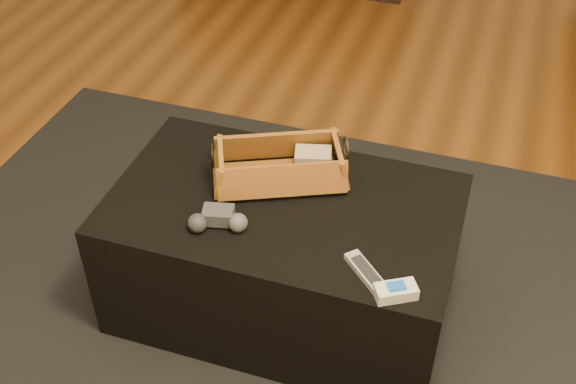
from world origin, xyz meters
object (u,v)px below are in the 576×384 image
(ottoman, at_px, (284,255))
(game_controller, at_px, (218,220))
(cream_gadget, at_px, (396,291))
(silver_remote, at_px, (369,276))
(tv_remote, at_px, (274,176))
(wicker_basket, at_px, (280,167))

(ottoman, height_order, game_controller, game_controller)
(cream_gadget, bearing_deg, game_controller, 169.36)
(cream_gadget, bearing_deg, silver_remote, 153.58)
(ottoman, distance_m, cream_gadget, 0.51)
(ottoman, height_order, tv_remote, tv_remote)
(ottoman, bearing_deg, tv_remote, 126.43)
(game_controller, distance_m, silver_remote, 0.44)
(silver_remote, bearing_deg, ottoman, 144.64)
(game_controller, height_order, cream_gadget, game_controller)
(ottoman, relative_size, silver_remote, 6.34)
(tv_remote, xyz_separation_m, cream_gadget, (0.43, -0.33, -0.01))
(ottoman, relative_size, wicker_basket, 2.31)
(tv_remote, relative_size, game_controller, 1.20)
(wicker_basket, distance_m, silver_remote, 0.47)
(game_controller, xyz_separation_m, cream_gadget, (0.51, -0.10, -0.01))
(wicker_basket, bearing_deg, game_controller, -109.96)
(wicker_basket, distance_m, cream_gadget, 0.55)
(tv_remote, distance_m, wicker_basket, 0.03)
(silver_remote, bearing_deg, wicker_basket, 137.97)
(silver_remote, relative_size, cream_gadget, 1.36)
(tv_remote, height_order, silver_remote, tv_remote)
(tv_remote, distance_m, silver_remote, 0.46)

